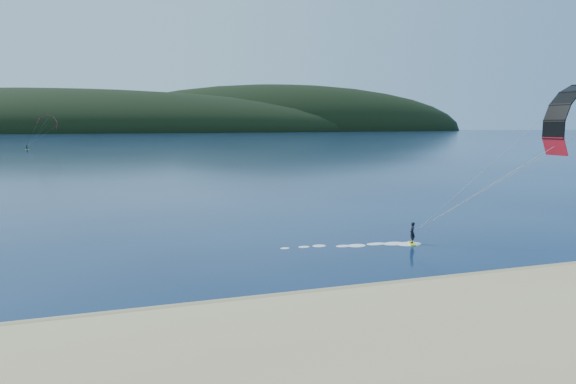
# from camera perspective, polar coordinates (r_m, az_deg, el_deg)

# --- Properties ---
(ground) EXTENTS (1800.00, 1800.00, 0.00)m
(ground) POSITION_cam_1_polar(r_m,az_deg,el_deg) (23.72, -0.34, -15.37)
(ground) COLOR #071635
(ground) RESTS_ON ground
(wet_sand) EXTENTS (220.00, 2.50, 0.10)m
(wet_sand) POSITION_cam_1_polar(r_m,az_deg,el_deg) (27.73, -3.36, -11.88)
(wet_sand) COLOR olive
(wet_sand) RESTS_ON ground
(headland) EXTENTS (1200.00, 310.00, 140.00)m
(headland) POSITION_cam_1_polar(r_m,az_deg,el_deg) (766.14, -18.39, 6.14)
(headland) COLOR black
(headland) RESTS_ON ground
(kitesurfer_far) EXTENTS (12.35, 6.61, 12.76)m
(kitesurfer_far) POSITION_cam_1_polar(r_m,az_deg,el_deg) (215.89, -24.40, 6.57)
(kitesurfer_far) COLOR #DEF11C
(kitesurfer_far) RESTS_ON ground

